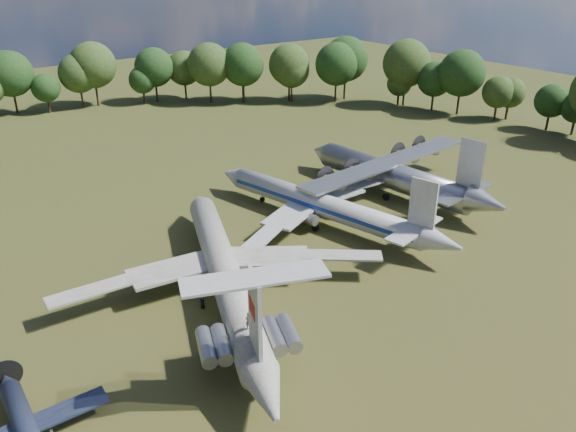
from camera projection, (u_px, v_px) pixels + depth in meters
ground at (196, 285)px, 63.17m from camera, size 300.00×300.00×0.00m
il62_airliner at (224, 276)px, 60.43m from camera, size 50.18×56.63×4.61m
tu104_jet at (322, 209)px, 76.85m from camera, size 41.49×49.47×4.31m
an12_transport at (392, 179)px, 86.01m from camera, size 38.57×42.19×5.09m
person_on_il62 at (248, 321)px, 47.83m from camera, size 0.64×0.44×1.67m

